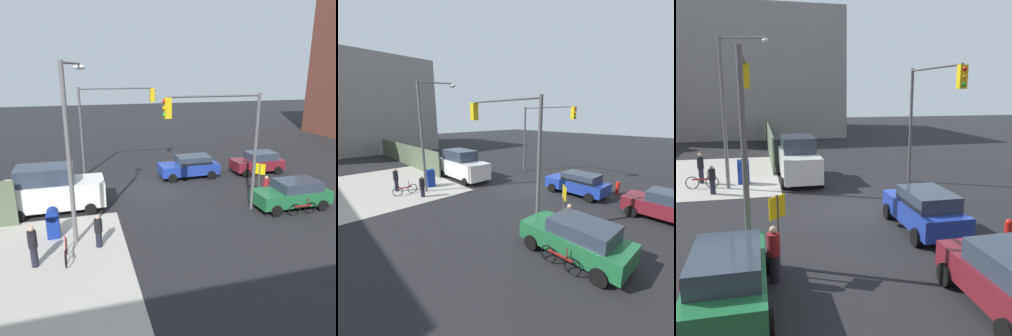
% 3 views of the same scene
% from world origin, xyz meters
% --- Properties ---
extents(ground_plane, '(120.00, 120.00, 0.00)m').
position_xyz_m(ground_plane, '(0.00, 0.00, 0.00)').
color(ground_plane, black).
extents(sidewalk_corner, '(12.00, 12.00, 0.01)m').
position_xyz_m(sidewalk_corner, '(9.00, 9.00, 0.01)').
color(sidewalk_corner, '#ADA89E').
rests_on(sidewalk_corner, ground).
extents(construction_fence, '(17.49, 0.12, 2.40)m').
position_xyz_m(construction_fence, '(16.75, 3.20, 1.20)').
color(construction_fence, '#56664C').
rests_on(construction_fence, ground).
extents(building_loft_east, '(20.00, 24.00, 14.40)m').
position_xyz_m(building_loft_east, '(36.00, 6.19, 7.20)').
color(building_loft_east, gray).
rests_on(building_loft_east, ground).
extents(traffic_signal_nw_corner, '(5.32, 0.36, 6.50)m').
position_xyz_m(traffic_signal_nw_corner, '(-2.48, 4.50, 4.62)').
color(traffic_signal_nw_corner, '#59595B').
rests_on(traffic_signal_nw_corner, ground).
extents(traffic_signal_se_corner, '(5.68, 0.36, 6.50)m').
position_xyz_m(traffic_signal_se_corner, '(2.33, -4.50, 4.64)').
color(traffic_signal_se_corner, '#59595B').
rests_on(traffic_signal_se_corner, ground).
extents(street_lamp_corner, '(1.12, 2.56, 8.00)m').
position_xyz_m(street_lamp_corner, '(5.09, 5.45, 4.70)').
color(street_lamp_corner, slate).
rests_on(street_lamp_corner, ground).
extents(warning_sign_two_way, '(0.48, 0.48, 2.40)m').
position_xyz_m(warning_sign_two_way, '(-5.40, 3.65, 1.64)').
color(warning_sign_two_way, '#4C4C4C').
rests_on(warning_sign_two_way, ground).
extents(mailbox_blue, '(0.56, 0.64, 1.43)m').
position_xyz_m(mailbox_blue, '(6.20, 5.00, 0.76)').
color(mailbox_blue, navy).
rests_on(mailbox_blue, ground).
extents(fire_hydrant, '(0.26, 0.26, 0.94)m').
position_xyz_m(fire_hydrant, '(-5.00, -4.20, 0.49)').
color(fire_hydrant, red).
rests_on(fire_hydrant, ground).
extents(coupe_maroon, '(3.87, 2.02, 1.62)m').
position_xyz_m(coupe_maroon, '(-8.45, -1.65, 0.84)').
color(coupe_maroon, maroon).
rests_on(coupe_maroon, ground).
extents(coupe_green, '(4.33, 2.02, 1.62)m').
position_xyz_m(coupe_green, '(-6.84, 4.94, 0.84)').
color(coupe_green, '#1E6638').
rests_on(coupe_green, ground).
extents(coupe_blue, '(4.33, 2.02, 1.62)m').
position_xyz_m(coupe_blue, '(-3.00, -1.97, 0.84)').
color(coupe_blue, '#1E389E').
rests_on(coupe_blue, ground).
extents(van_white_delivery, '(5.40, 2.32, 2.62)m').
position_xyz_m(van_white_delivery, '(6.33, 1.80, 1.28)').
color(van_white_delivery, white).
rests_on(van_white_delivery, ground).
extents(pedestrian_crossing, '(0.36, 0.36, 1.79)m').
position_xyz_m(pedestrian_crossing, '(6.80, 7.40, 0.94)').
color(pedestrian_crossing, black).
rests_on(pedestrian_crossing, ground).
extents(pedestrian_waiting, '(0.36, 0.36, 1.53)m').
position_xyz_m(pedestrian_waiting, '(4.20, 6.50, 0.79)').
color(pedestrian_waiting, black).
rests_on(pedestrian_waiting, ground).
extents(pedestrian_walking_north, '(0.36, 0.36, 1.64)m').
position_xyz_m(pedestrian_walking_north, '(-5.80, 3.80, 0.85)').
color(pedestrian_walking_north, maroon).
rests_on(pedestrian_walking_north, ground).
extents(bicycle_leaning_on_fence, '(0.05, 1.75, 0.97)m').
position_xyz_m(bicycle_leaning_on_fence, '(5.60, 7.20, 0.35)').
color(bicycle_leaning_on_fence, black).
rests_on(bicycle_leaning_on_fence, ground).
extents(bicycle_at_crosswalk, '(1.75, 0.05, 0.97)m').
position_xyz_m(bicycle_at_crosswalk, '(-6.80, 6.00, 0.35)').
color(bicycle_at_crosswalk, black).
rests_on(bicycle_at_crosswalk, ground).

